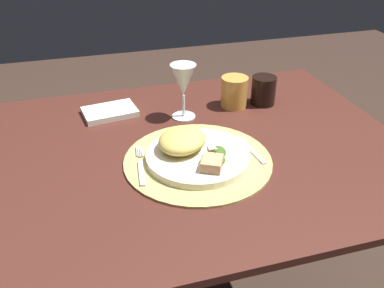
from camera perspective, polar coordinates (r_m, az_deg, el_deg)
The scene contains 12 objects.
dining_table at distance 1.17m, azimuth -0.74°, elevation -8.79°, with size 1.12×0.83×0.75m.
placemat at distance 1.00m, azimuth 0.79°, elevation -2.25°, with size 0.35×0.35×0.01m, color tan.
dinner_plate at distance 1.00m, azimuth 0.80°, elevation -1.69°, with size 0.25×0.25×0.02m, color #EEE5C7.
pasta_serving at distance 1.00m, azimuth -1.34°, elevation 0.53°, with size 0.13×0.11×0.05m, color #DAC15A.
salad_greens at distance 0.97m, azimuth 3.19°, elevation -1.58°, with size 0.07×0.09×0.03m.
bread_piece at distance 0.94m, azimuth 2.74°, elevation -2.64°, with size 0.05×0.04×0.02m, color tan.
fork at distance 0.98m, azimuth -6.99°, elevation -3.11°, with size 0.03×0.17×0.00m.
spoon at distance 1.06m, azimuth 7.40°, elevation -0.16°, with size 0.03×0.14×0.01m.
napkin at distance 1.24m, azimuth -11.13°, elevation 4.33°, with size 0.15×0.10×0.02m, color white.
wine_glass at distance 1.16m, azimuth -1.19°, elevation 8.44°, with size 0.07×0.07×0.16m.
amber_tumbler at distance 1.26m, azimuth 5.78°, elevation 7.08°, with size 0.08×0.08×0.09m, color gold.
dark_tumbler at distance 1.29m, azimuth 9.70°, elevation 7.21°, with size 0.07×0.07×0.09m, color black.
Camera 1 is at (-0.24, -0.87, 1.30)m, focal length 39.17 mm.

